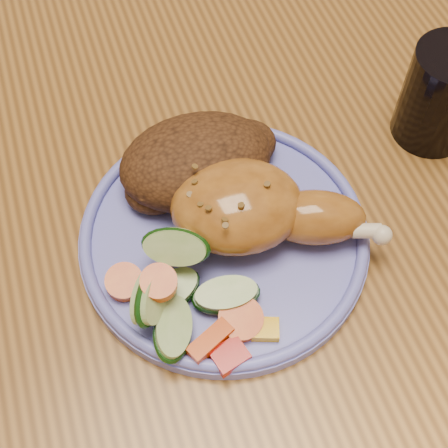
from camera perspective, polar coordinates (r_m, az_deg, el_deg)
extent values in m
plane|color=brown|center=(1.27, -1.45, -13.81)|extent=(4.00, 4.00, 0.00)
cube|color=brown|center=(0.62, -2.91, 7.78)|extent=(0.90, 1.40, 0.04)
cube|color=#4C2D16|center=(1.22, -10.21, 17.54)|extent=(0.42, 0.42, 0.04)
cylinder|color=#4C2D16|center=(1.26, -14.75, 2.50)|extent=(0.04, 0.04, 0.41)
cylinder|color=#4C2D16|center=(1.50, -17.28, 13.27)|extent=(0.04, 0.04, 0.41)
cylinder|color=#4C2D16|center=(1.28, 0.99, 6.79)|extent=(0.04, 0.04, 0.41)
cylinder|color=#4C2D16|center=(1.52, -3.63, 16.84)|extent=(0.04, 0.04, 0.41)
cylinder|color=#6468CD|center=(0.52, 0.00, -1.22)|extent=(0.24, 0.24, 0.01)
torus|color=#6468CD|center=(0.51, 0.00, -0.59)|extent=(0.24, 0.24, 0.01)
ellipsoid|color=#A26222|center=(0.50, 1.20, 1.66)|extent=(0.12, 0.11, 0.06)
ellipsoid|color=#A26222|center=(0.51, 8.27, 0.60)|extent=(0.09, 0.07, 0.04)
sphere|color=beige|center=(0.51, 14.24, -0.99)|extent=(0.02, 0.02, 0.02)
ellipsoid|color=#402310|center=(0.53, -2.59, 5.79)|extent=(0.13, 0.10, 0.06)
ellipsoid|color=#402310|center=(0.55, 1.47, 7.20)|extent=(0.07, 0.05, 0.04)
ellipsoid|color=#402310|center=(0.53, -6.19, 3.17)|extent=(0.05, 0.05, 0.03)
cube|color=#A50A05|center=(0.47, 0.53, -11.97)|extent=(0.03, 0.03, 0.01)
cube|color=#E5A507|center=(0.48, 3.79, -9.58)|extent=(0.03, 0.02, 0.01)
cube|color=#DA4F07|center=(0.47, -1.27, -10.72)|extent=(0.04, 0.03, 0.01)
cylinder|color=#DA4F07|center=(0.49, -9.09, -5.30)|extent=(0.03, 0.03, 0.02)
cylinder|color=#DA4F07|center=(0.48, 1.52, -8.71)|extent=(0.03, 0.04, 0.02)
cylinder|color=#DA4F07|center=(0.46, -5.99, -5.36)|extent=(0.03, 0.03, 0.02)
cylinder|color=#AAC27E|center=(0.47, -6.59, -6.46)|extent=(0.06, 0.06, 0.05)
cylinder|color=#AAC27E|center=(0.47, -4.43, -2.08)|extent=(0.06, 0.06, 0.04)
cylinder|color=#AAC27E|center=(0.48, 0.19, -6.53)|extent=(0.05, 0.06, 0.02)
cylinder|color=#AAC27E|center=(0.47, -4.72, -9.56)|extent=(0.06, 0.06, 0.03)
cylinder|color=#AAC27E|center=(0.48, -4.95, -6.23)|extent=(0.06, 0.06, 0.02)
cylinder|color=black|center=(0.60, 19.30, 11.04)|extent=(0.07, 0.07, 0.09)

